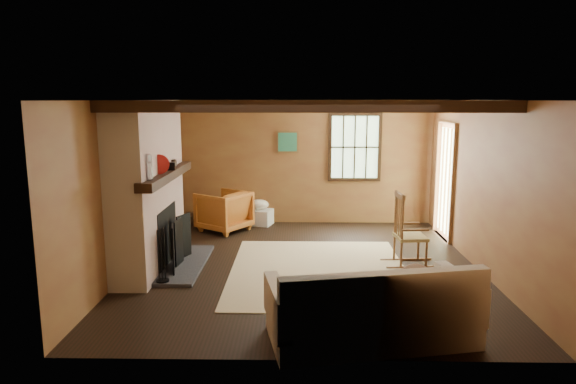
{
  "coord_description": "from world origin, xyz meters",
  "views": [
    {
      "loc": [
        -0.1,
        -7.2,
        2.41
      ],
      "look_at": [
        -0.25,
        0.4,
        1.04
      ],
      "focal_mm": 32.0,
      "sensor_mm": 36.0,
      "label": 1
    }
  ],
  "objects_px": {
    "laundry_basket": "(259,217)",
    "rocking_chair": "(408,234)",
    "sofa": "(374,313)",
    "armchair": "(224,211)",
    "fireplace": "(150,192)"
  },
  "relations": [
    {
      "from": "rocking_chair",
      "to": "sofa",
      "type": "distance_m",
      "value": 2.63
    },
    {
      "from": "rocking_chair",
      "to": "sofa",
      "type": "height_order",
      "value": "rocking_chair"
    },
    {
      "from": "rocking_chair",
      "to": "armchair",
      "type": "relative_size",
      "value": 1.32
    },
    {
      "from": "fireplace",
      "to": "laundry_basket",
      "type": "bearing_deg",
      "value": 61.84
    },
    {
      "from": "sofa",
      "to": "armchair",
      "type": "bearing_deg",
      "value": 104.58
    },
    {
      "from": "fireplace",
      "to": "armchair",
      "type": "xyz_separation_m",
      "value": [
        0.76,
        2.06,
        -0.73
      ]
    },
    {
      "from": "fireplace",
      "to": "armchair",
      "type": "bearing_deg",
      "value": 69.8
    },
    {
      "from": "sofa",
      "to": "armchair",
      "type": "xyz_separation_m",
      "value": [
        -2.13,
        4.4,
        0.08
      ]
    },
    {
      "from": "sofa",
      "to": "armchair",
      "type": "relative_size",
      "value": 2.68
    },
    {
      "from": "laundry_basket",
      "to": "armchair",
      "type": "relative_size",
      "value": 0.61
    },
    {
      "from": "rocking_chair",
      "to": "laundry_basket",
      "type": "height_order",
      "value": "rocking_chair"
    },
    {
      "from": "armchair",
      "to": "fireplace",
      "type": "bearing_deg",
      "value": 14.33
    },
    {
      "from": "fireplace",
      "to": "armchair",
      "type": "distance_m",
      "value": 2.31
    },
    {
      "from": "armchair",
      "to": "rocking_chair",
      "type": "bearing_deg",
      "value": 91.83
    },
    {
      "from": "laundry_basket",
      "to": "rocking_chair",
      "type": "bearing_deg",
      "value": -45.4
    }
  ]
}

